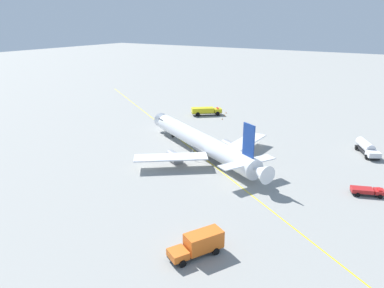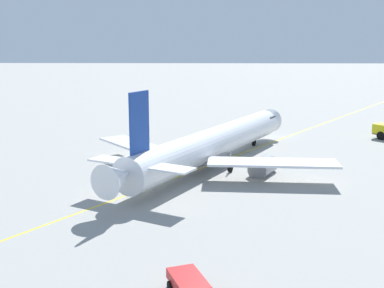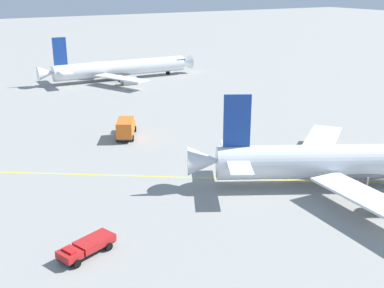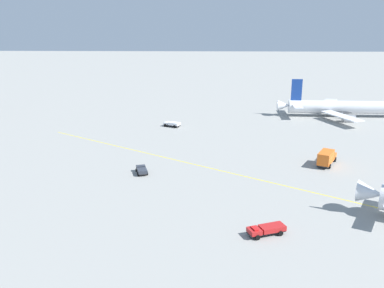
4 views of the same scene
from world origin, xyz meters
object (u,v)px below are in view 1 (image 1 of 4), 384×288
at_px(fuel_tanker_truck, 367,147).
at_px(safety_cone_mid, 224,115).
at_px(airliner_main, 203,143).
at_px(fire_tender_truck, 206,111).
at_px(catering_truck_truck, 199,244).
at_px(safety_cone_near, 222,119).
at_px(safety_cone_far, 226,112).
at_px(ops_pickup_truck, 367,191).

xyz_separation_m(fuel_tanker_truck, safety_cone_mid, (43.71, -13.24, -1.29)).
distance_m(airliner_main, fire_tender_truck, 36.25).
distance_m(catering_truck_truck, safety_cone_mid, 72.77).
bearing_deg(fire_tender_truck, fuel_tanker_truck, -52.75).
bearing_deg(airliner_main, safety_cone_near, -42.88).
relative_size(fire_tender_truck, safety_cone_far, 16.62).
distance_m(ops_pickup_truck, safety_cone_near, 55.14).
bearing_deg(safety_cone_near, safety_cone_mid, -71.35).
distance_m(safety_cone_near, safety_cone_mid, 4.56).
bearing_deg(safety_cone_mid, fuel_tanker_truck, 163.15).
relative_size(ops_pickup_truck, safety_cone_near, 10.60).
distance_m(fuel_tanker_truck, safety_cone_mid, 45.69).
height_order(fuel_tanker_truck, safety_cone_near, fuel_tanker_truck).
bearing_deg(fire_tender_truck, catering_truck_truck, -100.91).
relative_size(airliner_main, safety_cone_near, 74.36).
bearing_deg(fire_tender_truck, safety_cone_mid, -17.49).
bearing_deg(safety_cone_near, airliner_main, 109.33).
distance_m(airliner_main, safety_cone_mid, 36.19).
bearing_deg(fuel_tanker_truck, fire_tender_truck, -131.28).
relative_size(fire_tender_truck, safety_cone_mid, 16.62).
relative_size(airliner_main, safety_cone_mid, 74.36).
xyz_separation_m(fire_tender_truck, ops_pickup_truck, (-52.36, 33.37, -0.72)).
relative_size(fire_tender_truck, safety_cone_near, 16.62).
height_order(airliner_main, catering_truck_truck, airliner_main).
bearing_deg(catering_truck_truck, airliner_main, -122.11).
distance_m(safety_cone_mid, safety_cone_far, 3.59).
xyz_separation_m(fuel_tanker_truck, safety_cone_far, (44.86, -16.64, -1.29)).
relative_size(catering_truck_truck, safety_cone_near, 14.10).
relative_size(airliner_main, fire_tender_truck, 4.47).
relative_size(catering_truck_truck, fire_tender_truck, 0.85).
bearing_deg(safety_cone_mid, catering_truck_truck, 114.64).
distance_m(fire_tender_truck, safety_cone_near, 7.40).
distance_m(catering_truck_truck, safety_cone_far, 76.34).
height_order(catering_truck_truck, ops_pickup_truck, catering_truck_truck).
distance_m(fuel_tanker_truck, safety_cone_near, 43.20).
distance_m(fire_tender_truck, ops_pickup_truck, 62.09).
bearing_deg(safety_cone_far, catering_truck_truck, 114.36).
bearing_deg(catering_truck_truck, fire_tender_truck, -122.64).
xyz_separation_m(airliner_main, catering_truck_truck, (-18.43, 32.05, -1.20)).
distance_m(ops_pickup_truck, safety_cone_mid, 58.86).
xyz_separation_m(ops_pickup_truck, safety_cone_near, (45.34, -31.38, -0.53)).
relative_size(fuel_tanker_truck, safety_cone_far, 16.51).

